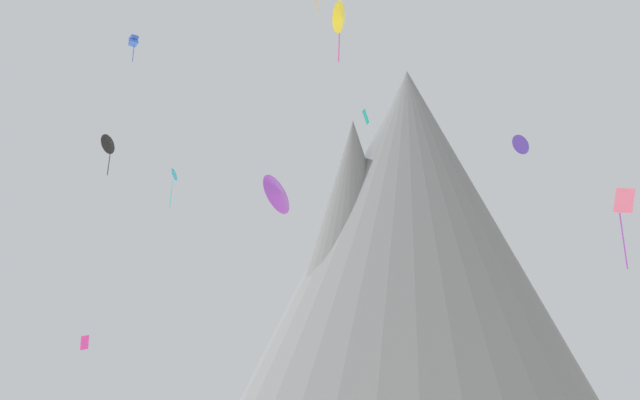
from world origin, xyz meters
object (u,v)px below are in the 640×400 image
(kite_teal_high, at_px, (366,117))
(kite_cyan_mid, at_px, (173,176))
(rock_massif, at_px, (402,246))
(kite_indigo_mid, at_px, (520,145))
(kite_magenta_low, at_px, (85,342))
(kite_yellow_high, at_px, (341,17))
(kite_violet_mid, at_px, (279,193))
(kite_black_high, at_px, (109,144))
(kite_blue_high, at_px, (133,41))
(kite_rainbow_mid, at_px, (624,208))

(kite_teal_high, xyz_separation_m, kite_cyan_mid, (-19.31, 5.37, -3.77))
(rock_massif, xyz_separation_m, kite_indigo_mid, (8.52, -39.45, 0.72))
(kite_magenta_low, bearing_deg, kite_yellow_high, -35.97)
(kite_teal_high, relative_size, kite_violet_mid, 0.51)
(kite_magenta_low, relative_size, kite_black_high, 0.28)
(kite_black_high, bearing_deg, kite_blue_high, -108.49)
(kite_rainbow_mid, height_order, kite_indigo_mid, kite_indigo_mid)
(rock_massif, distance_m, kite_indigo_mid, 40.37)
(kite_rainbow_mid, xyz_separation_m, kite_yellow_high, (-16.70, 14.05, 19.08))
(kite_blue_high, bearing_deg, kite_yellow_high, -81.42)
(kite_yellow_high, bearing_deg, kite_magenta_low, 94.07)
(rock_massif, height_order, kite_magenta_low, rock_massif)
(kite_rainbow_mid, relative_size, kite_indigo_mid, 2.85)
(rock_massif, bearing_deg, kite_cyan_mid, -133.97)
(kite_indigo_mid, relative_size, kite_yellow_high, 0.32)
(kite_rainbow_mid, relative_size, kite_blue_high, 1.62)
(kite_magenta_low, height_order, kite_black_high, kite_black_high)
(rock_massif, height_order, kite_rainbow_mid, rock_massif)
(kite_rainbow_mid, height_order, kite_yellow_high, kite_yellow_high)
(kite_teal_high, xyz_separation_m, kite_rainbow_mid, (15.08, -25.93, -14.80))
(kite_cyan_mid, bearing_deg, kite_indigo_mid, 71.08)
(kite_rainbow_mid, distance_m, kite_magenta_low, 42.26)
(kite_rainbow_mid, xyz_separation_m, kite_blue_high, (-39.11, 31.07, 25.51))
(kite_teal_high, height_order, kite_yellow_high, kite_yellow_high)
(rock_massif, xyz_separation_m, kite_black_high, (-30.38, -21.61, 7.31))
(kite_magenta_low, bearing_deg, kite_cyan_mid, 52.14)
(kite_blue_high, xyz_separation_m, kite_cyan_mid, (4.73, 0.23, -14.47))
(kite_indigo_mid, distance_m, kite_black_high, 43.30)
(kite_teal_high, relative_size, kite_magenta_low, 1.07)
(rock_massif, distance_m, kite_rainbow_mid, 56.75)
(kite_teal_high, distance_m, kite_yellow_high, 12.73)
(kite_rainbow_mid, bearing_deg, kite_violet_mid, -89.19)
(rock_massif, bearing_deg, kite_indigo_mid, -77.81)
(kite_blue_high, height_order, kite_indigo_mid, kite_blue_high)
(kite_blue_high, xyz_separation_m, kite_indigo_mid, (36.12, -15.52, -16.94))
(kite_teal_high, bearing_deg, kite_magenta_low, -47.93)
(kite_teal_high, bearing_deg, kite_indigo_mid, 72.94)
(kite_yellow_high, bearing_deg, kite_teal_high, 8.16)
(kite_indigo_mid, bearing_deg, kite_black_high, -55.09)
(kite_teal_high, bearing_deg, kite_cyan_mid, -81.94)
(kite_teal_high, bearing_deg, rock_massif, -163.38)
(kite_violet_mid, bearing_deg, kite_indigo_mid, -15.10)
(kite_blue_high, relative_size, kite_black_high, 0.64)
(kite_blue_high, distance_m, kite_indigo_mid, 42.81)
(kite_indigo_mid, xyz_separation_m, kite_magenta_low, (-34.54, 2.87, -14.70))
(kite_indigo_mid, distance_m, kite_violet_mid, 26.15)
(kite_blue_high, xyz_separation_m, kite_yellow_high, (22.42, -17.02, -6.43))
(kite_blue_high, bearing_deg, kite_cyan_mid, -41.45)
(kite_violet_mid, bearing_deg, kite_blue_high, 55.62)
(kite_teal_high, relative_size, kite_indigo_mid, 0.82)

